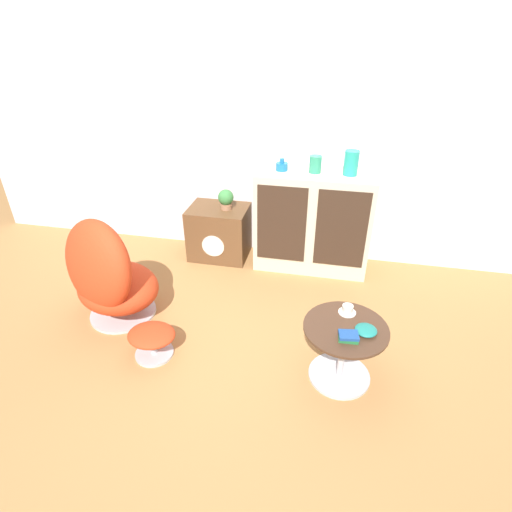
% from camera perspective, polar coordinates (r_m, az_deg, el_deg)
% --- Properties ---
extents(ground_plane, '(12.00, 12.00, 0.00)m').
position_cam_1_polar(ground_plane, '(3.11, -3.40, -13.52)').
color(ground_plane, '#A87542').
extents(wall_back, '(6.40, 0.06, 2.60)m').
position_cam_1_polar(wall_back, '(3.94, 2.40, 17.92)').
color(wall_back, silver).
rests_on(wall_back, ground_plane).
extents(sideboard, '(1.09, 0.46, 0.97)m').
position_cam_1_polar(sideboard, '(3.91, 8.09, 4.92)').
color(sideboard, beige).
rests_on(sideboard, ground_plane).
extents(tv_console, '(0.59, 0.46, 0.54)m').
position_cam_1_polar(tv_console, '(4.16, -5.27, 3.42)').
color(tv_console, brown).
rests_on(tv_console, ground_plane).
extents(egg_chair, '(0.91, 0.88, 0.93)m').
position_cam_1_polar(egg_chair, '(3.37, -20.33, -2.82)').
color(egg_chair, '#B7B7BC').
rests_on(egg_chair, ground_plane).
extents(ottoman, '(0.35, 0.30, 0.23)m').
position_cam_1_polar(ottoman, '(3.07, -14.65, -11.24)').
color(ottoman, '#B7B7BC').
rests_on(ottoman, ground_plane).
extents(coffee_table, '(0.56, 0.56, 0.45)m').
position_cam_1_polar(coffee_table, '(2.81, 12.31, -12.72)').
color(coffee_table, '#B7B7BC').
rests_on(coffee_table, ground_plane).
extents(vase_leftmost, '(0.11, 0.11, 0.11)m').
position_cam_1_polar(vase_leftmost, '(3.75, 3.71, 12.68)').
color(vase_leftmost, '#196699').
rests_on(vase_leftmost, sideboard).
extents(vase_inner_left, '(0.11, 0.11, 0.15)m').
position_cam_1_polar(vase_inner_left, '(3.71, 8.48, 12.84)').
color(vase_inner_left, '#2D8E6B').
rests_on(vase_inner_left, sideboard).
extents(vase_inner_right, '(0.13, 0.13, 0.22)m').
position_cam_1_polar(vase_inner_right, '(3.69, 13.44, 12.81)').
color(vase_inner_right, teal).
rests_on(vase_inner_right, sideboard).
extents(potted_plant, '(0.15, 0.15, 0.20)m').
position_cam_1_polar(potted_plant, '(3.98, -4.33, 8.16)').
color(potted_plant, '#996B4C').
rests_on(potted_plant, tv_console).
extents(teacup, '(0.12, 0.12, 0.06)m').
position_cam_1_polar(teacup, '(2.79, 12.93, -7.51)').
color(teacup, silver).
rests_on(teacup, coffee_table).
extents(book_stack, '(0.13, 0.11, 0.04)m').
position_cam_1_polar(book_stack, '(2.59, 13.07, -11.13)').
color(book_stack, '#237038').
rests_on(book_stack, coffee_table).
extents(bowl, '(0.14, 0.14, 0.04)m').
position_cam_1_polar(bowl, '(2.67, 15.43, -10.17)').
color(bowl, '#1E7A70').
rests_on(bowl, coffee_table).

